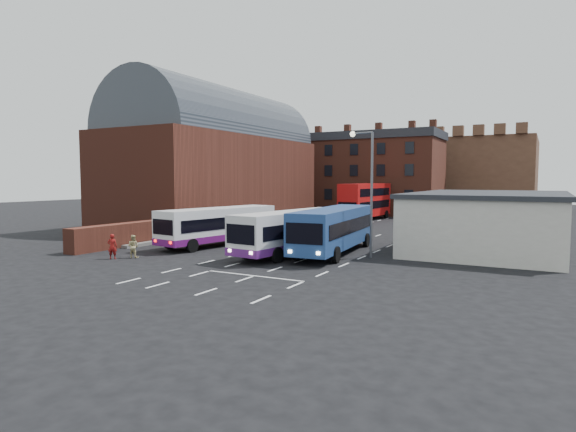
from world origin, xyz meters
The scene contains 13 objects.
ground centered at (0.00, 0.00, 0.00)m, with size 180.00×180.00×0.00m, color black.
railway_station centered at (-15.50, 21.00, 7.64)m, with size 12.00×28.00×16.00m.
forecourt_wall centered at (-10.20, 2.00, 0.90)m, with size 1.20×10.00×1.80m, color #602B1E.
cream_building centered at (15.00, 14.00, 2.16)m, with size 10.40×16.40×4.25m.
brick_terrace centered at (-6.00, 46.00, 5.50)m, with size 22.00×10.00×11.00m, color brown.
castle_keep centered at (6.00, 66.00, 6.00)m, with size 22.00×22.00×12.00m, color brown.
bus_white_outbound centered at (-4.04, 5.96, 1.75)m, with size 4.17×11.12×2.96m.
bus_white_inbound centered at (3.25, 4.72, 1.78)m, with size 3.87×11.26×3.01m.
bus_blue centered at (5.65, 6.38, 1.87)m, with size 3.78×11.84×3.17m.
bus_red_double centered at (-1.69, 33.90, 2.48)m, with size 3.25×11.76×4.67m.
street_lamp centered at (8.31, 5.72, 5.08)m, with size 1.71×0.46×8.42m.
pedestrian_red centered at (-6.17, -2.77, 0.83)m, with size 0.60×0.40×1.66m, color maroon.
pedestrian_beige centered at (-5.36, -1.76, 0.77)m, with size 0.75×0.58×1.54m, color tan.
Camera 1 is at (18.84, -24.71, 5.22)m, focal length 30.00 mm.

